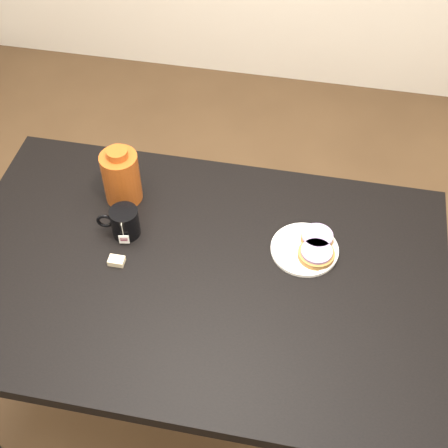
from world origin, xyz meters
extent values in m
plane|color=brown|center=(0.00, 0.00, 0.00)|extent=(4.00, 4.00, 0.00)
cube|color=black|center=(0.00, 0.00, 0.73)|extent=(1.40, 0.90, 0.04)
cylinder|color=black|center=(-0.64, 0.39, 0.35)|extent=(0.06, 0.06, 0.71)
cylinder|color=black|center=(0.64, 0.39, 0.35)|extent=(0.06, 0.06, 0.71)
cylinder|color=white|center=(0.29, 0.13, 0.76)|extent=(0.20, 0.20, 0.01)
torus|color=white|center=(0.29, 0.13, 0.76)|extent=(0.19, 0.19, 0.01)
cylinder|color=brown|center=(0.32, 0.17, 0.77)|extent=(0.09, 0.09, 0.02)
cylinder|color=#937BA5|center=(0.32, 0.17, 0.78)|extent=(0.09, 0.09, 0.01)
cylinder|color=brown|center=(0.32, 0.11, 0.77)|extent=(0.11, 0.11, 0.02)
cylinder|color=#937BA5|center=(0.32, 0.11, 0.78)|extent=(0.09, 0.09, 0.01)
cylinder|color=black|center=(-0.24, 0.10, 0.80)|extent=(0.10, 0.10, 0.09)
cylinder|color=black|center=(-0.24, 0.10, 0.83)|extent=(0.07, 0.07, 0.00)
torus|color=black|center=(-0.29, 0.09, 0.80)|extent=(0.05, 0.02, 0.05)
cylinder|color=beige|center=(-0.23, 0.05, 0.82)|extent=(0.00, 0.00, 0.05)
cube|color=white|center=(-0.23, 0.05, 0.77)|extent=(0.03, 0.01, 0.03)
cube|color=#C6B793|center=(-0.23, -0.02, 0.76)|extent=(0.05, 0.03, 0.02)
cylinder|color=#66280D|center=(-0.29, 0.24, 0.84)|extent=(0.14, 0.14, 0.17)
cylinder|color=#66280D|center=(-0.29, 0.24, 0.93)|extent=(0.06, 0.06, 0.02)
camera|label=1|loc=(0.28, -1.02, 2.16)|focal=50.00mm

